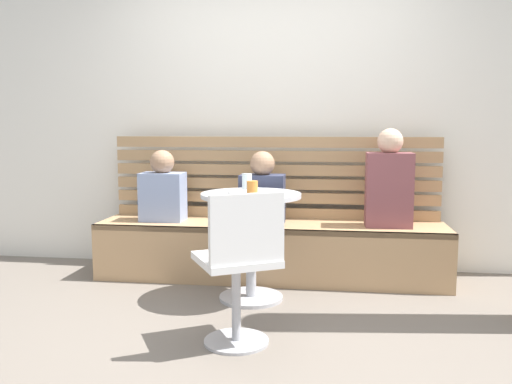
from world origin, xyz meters
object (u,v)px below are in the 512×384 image
at_px(white_chair, 240,263).
at_px(plate_small, 240,192).
at_px(cup_tumbler_orange, 252,189).
at_px(person_child_middle, 163,190).
at_px(cafe_table, 251,225).
at_px(person_child_left, 262,192).
at_px(cup_glass_tall, 247,182).
at_px(person_adult, 389,183).
at_px(booth_bench, 270,251).
at_px(phone_on_table, 238,196).

xyz_separation_m(white_chair, plate_small, (-0.13, 0.80, 0.28)).
bearing_deg(cup_tumbler_orange, person_child_middle, 139.97).
height_order(cafe_table, white_chair, white_chair).
bearing_deg(person_child_left, cup_glass_tall, -99.72).
relative_size(person_child_left, cup_glass_tall, 4.68).
bearing_deg(person_child_middle, person_adult, -0.22).
relative_size(person_adult, cup_tumbler_orange, 7.35).
height_order(booth_bench, plate_small, plate_small).
height_order(booth_bench, phone_on_table, phone_on_table).
distance_m(booth_bench, cafe_table, 0.61).
xyz_separation_m(person_child_middle, cup_glass_tall, (0.74, -0.39, 0.11)).
xyz_separation_m(person_adult, phone_on_table, (-1.03, -0.70, -0.02)).
bearing_deg(white_chair, booth_bench, 89.46).
distance_m(person_adult, person_child_left, 0.96).
xyz_separation_m(cafe_table, plate_small, (-0.07, -0.01, 0.23)).
bearing_deg(person_child_middle, person_child_left, -2.16).
distance_m(booth_bench, cup_tumbler_orange, 0.89).
bearing_deg(booth_bench, person_adult, 0.03).
height_order(cafe_table, phone_on_table, phone_on_table).
bearing_deg(person_adult, person_child_left, -178.59).
relative_size(cafe_table, phone_on_table, 5.29).
bearing_deg(person_child_middle, cafe_table, -33.85).
bearing_deg(white_chair, cafe_table, 94.29).
distance_m(person_adult, person_child_middle, 1.76).
bearing_deg(cup_tumbler_orange, booth_bench, 86.61).
bearing_deg(cup_glass_tall, person_child_middle, 151.97).
bearing_deg(plate_small, phone_on_table, -85.90).
distance_m(white_chair, cup_tumbler_orange, 0.72).
xyz_separation_m(booth_bench, cup_tumbler_orange, (-0.04, -0.68, 0.57)).
relative_size(white_chair, cup_tumbler_orange, 8.50).
distance_m(cafe_table, cup_tumbler_orange, 0.32).
bearing_deg(phone_on_table, person_adult, 8.40).
distance_m(person_adult, plate_small, 1.17).
bearing_deg(white_chair, plate_small, 99.49).
height_order(booth_bench, person_adult, person_adult).
relative_size(cup_tumbler_orange, phone_on_table, 0.71).
relative_size(person_adult, cup_glass_tall, 6.13).
bearing_deg(phone_on_table, person_child_middle, 110.23).
xyz_separation_m(person_adult, cup_tumbler_orange, (-0.93, -0.68, 0.02)).
xyz_separation_m(booth_bench, person_child_middle, (-0.86, 0.01, 0.46)).
relative_size(cafe_table, cup_glass_tall, 6.17).
distance_m(person_child_middle, phone_on_table, 1.01).
height_order(person_child_left, person_child_middle, person_child_middle).
distance_m(person_child_middle, cup_tumbler_orange, 1.08).
relative_size(cup_glass_tall, cup_tumbler_orange, 1.20).
distance_m(booth_bench, person_child_middle, 0.98).
bearing_deg(person_child_left, plate_small, -99.77).
xyz_separation_m(cafe_table, person_adult, (0.97, 0.52, 0.25)).
bearing_deg(person_adult, plate_small, -152.99).
bearing_deg(cup_glass_tall, plate_small, -99.91).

